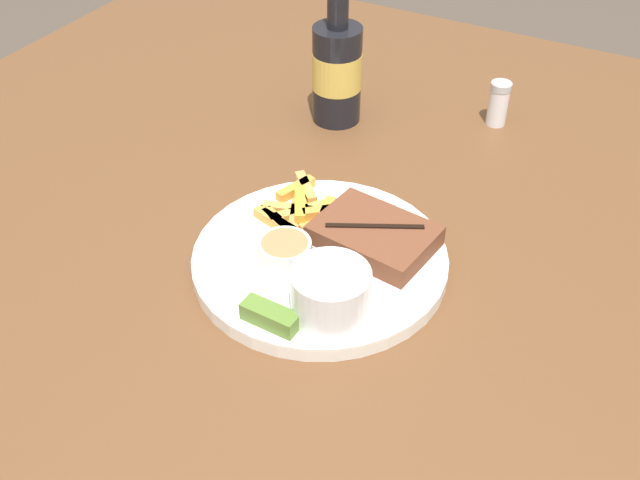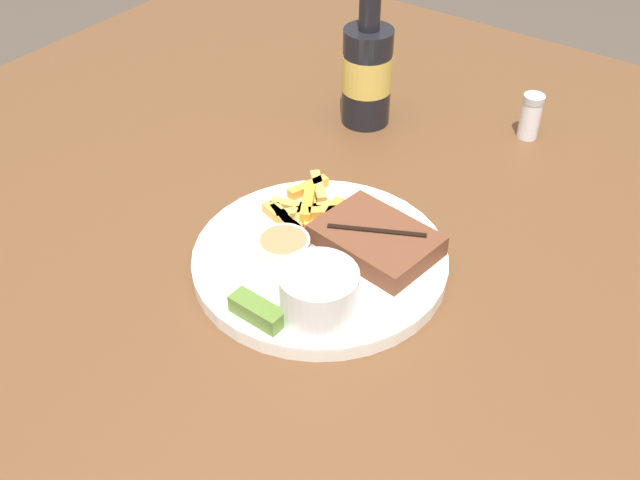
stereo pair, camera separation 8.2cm
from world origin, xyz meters
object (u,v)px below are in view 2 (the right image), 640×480
Objects in this scene: dipping_sauce_cup at (284,248)px; knife_utensil at (353,247)px; fork_utensil at (285,218)px; salt_shaker at (531,116)px; coleslaw_cup at (319,291)px; beer_bottle at (367,70)px; dinner_plate at (320,260)px; steak_portion at (376,240)px; pickle_spear at (257,311)px.

dipping_sauce_cup is 0.08m from knife_utensil.
knife_utensil is (0.09, 0.00, 0.00)m from fork_utensil.
knife_utensil is at bearing -98.03° from salt_shaker.
fork_utensil is at bearing 140.42° from coleslaw_cup.
dipping_sauce_cup is 0.26× the size of beer_bottle.
salt_shaker is (0.15, 0.37, 0.01)m from fork_utensil.
dipping_sauce_cup is at bearing -130.68° from dinner_plate.
coleslaw_cup is at bearing -55.08° from dinner_plate.
steak_portion is 0.35m from salt_shaker.
beer_bottle reaches higher than dinner_plate.
dinner_plate is 1.72× the size of knife_utensil.
dinner_plate is at bearing -65.84° from beer_bottle.
dipping_sauce_cup is 0.90× the size of salt_shaker.
pickle_spear is at bearing -137.59° from coleslaw_cup.
coleslaw_cup is 0.49× the size of knife_utensil.
pickle_spear is at bearing -71.31° from beer_bottle.
salt_shaker reaches higher than steak_portion.
steak_portion reaches higher than knife_utensil.
coleslaw_cup reaches higher than pickle_spear.
steak_portion is 2.29× the size of pickle_spear.
dinner_plate is 0.40m from salt_shaker.
salt_shaker is at bearing 82.31° from pickle_spear.
pickle_spear is at bearing -68.79° from dipping_sauce_cup.
steak_portion is at bearing 29.08° from fork_utensil.
dinner_plate is at bearing 93.41° from pickle_spear.
steak_portion reaches higher than fork_utensil.
beer_bottle is at bearing 108.02° from dipping_sauce_cup.
beer_bottle is at bearing 116.53° from coleslaw_cup.
steak_portion is 0.12m from fork_utensil.
dinner_plate is 4.66× the size of pickle_spear.
pickle_spear is (0.03, -0.09, -0.01)m from dipping_sauce_cup.
knife_utensil is at bearing 49.72° from dinner_plate.
steak_portion is at bearing -94.99° from salt_shaker.
beer_bottle is at bearing 108.69° from pickle_spear.
fork_utensil is at bearing 159.70° from dinner_plate.
knife_utensil is at bearing -59.53° from beer_bottle.
beer_bottle is at bearing 125.18° from steak_portion.
pickle_spear reaches higher than fork_utensil.
dipping_sauce_cup is at bearing -32.32° from fork_utensil.
salt_shaker is (0.07, 0.51, 0.00)m from pickle_spear.
pickle_spear is 0.44m from beer_bottle.
dipping_sauce_cup is 0.07m from fork_utensil.
coleslaw_cup reaches higher than steak_portion.
coleslaw_cup reaches higher than knife_utensil.
dipping_sauce_cup reaches higher than pickle_spear.
dipping_sauce_cup is at bearing 142.94° from knife_utensil.
dipping_sauce_cup is 0.45× the size of fork_utensil.
beer_bottle is at bearing -155.35° from salt_shaker.
pickle_spear is at bearing -97.69° from salt_shaker.
beer_bottle reaches higher than pickle_spear.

